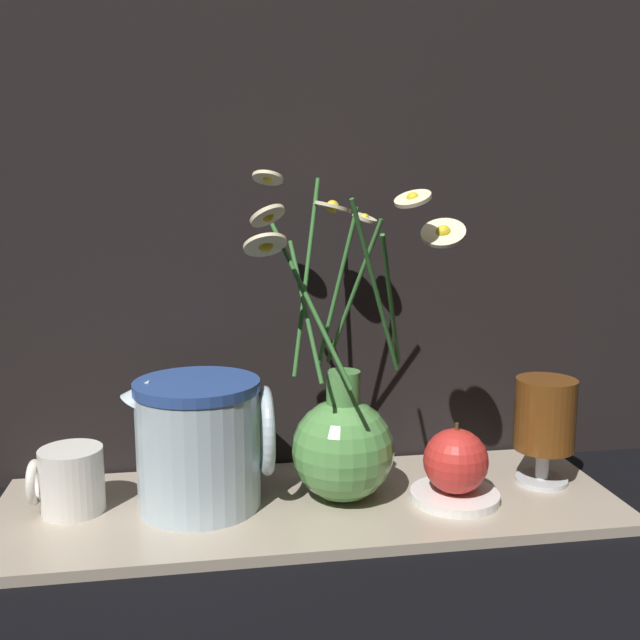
{
  "coord_description": "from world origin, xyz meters",
  "views": [
    {
      "loc": [
        -0.11,
        -0.77,
        0.36
      ],
      "look_at": [
        0.01,
        0.0,
        0.23
      ],
      "focal_mm": 40.0,
      "sensor_mm": 36.0,
      "label": 1
    }
  ],
  "objects_px": {
    "vase_with_flowers": "(342,436)",
    "orange_fruit": "(456,461)",
    "yellow_mug": "(70,480)",
    "tea_glass": "(545,418)",
    "ceramic_pitcher": "(201,438)"
  },
  "relations": [
    {
      "from": "vase_with_flowers",
      "to": "orange_fruit",
      "type": "relative_size",
      "value": 4.54
    },
    {
      "from": "vase_with_flowers",
      "to": "yellow_mug",
      "type": "xyz_separation_m",
      "value": [
        -0.31,
        0.01,
        -0.04
      ]
    },
    {
      "from": "tea_glass",
      "to": "vase_with_flowers",
      "type": "bearing_deg",
      "value": -179.45
    },
    {
      "from": "vase_with_flowers",
      "to": "ceramic_pitcher",
      "type": "xyz_separation_m",
      "value": [
        -0.16,
        0.0,
        0.0
      ]
    },
    {
      "from": "tea_glass",
      "to": "orange_fruit",
      "type": "bearing_deg",
      "value": -165.38
    },
    {
      "from": "vase_with_flowers",
      "to": "tea_glass",
      "type": "xyz_separation_m",
      "value": [
        0.25,
        0.0,
        0.01
      ]
    },
    {
      "from": "yellow_mug",
      "to": "tea_glass",
      "type": "bearing_deg",
      "value": -0.85
    },
    {
      "from": "vase_with_flowers",
      "to": "yellow_mug",
      "type": "relative_size",
      "value": 4.72
    },
    {
      "from": "yellow_mug",
      "to": "tea_glass",
      "type": "height_order",
      "value": "tea_glass"
    },
    {
      "from": "vase_with_flowers",
      "to": "yellow_mug",
      "type": "distance_m",
      "value": 0.31
    },
    {
      "from": "yellow_mug",
      "to": "orange_fruit",
      "type": "distance_m",
      "value": 0.44
    },
    {
      "from": "yellow_mug",
      "to": "tea_glass",
      "type": "relative_size",
      "value": 0.61
    },
    {
      "from": "vase_with_flowers",
      "to": "ceramic_pitcher",
      "type": "distance_m",
      "value": 0.16
    },
    {
      "from": "yellow_mug",
      "to": "orange_fruit",
      "type": "bearing_deg",
      "value": -5.33
    },
    {
      "from": "tea_glass",
      "to": "yellow_mug",
      "type": "bearing_deg",
      "value": 179.15
    }
  ]
}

